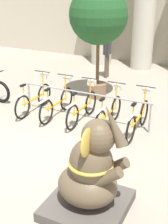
# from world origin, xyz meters

# --- Properties ---
(ground_plane) EXTENTS (60.00, 60.00, 0.00)m
(ground_plane) POSITION_xyz_m (0.00, 0.00, 0.00)
(ground_plane) COLOR gray
(column_left) EXTENTS (1.09, 1.09, 5.16)m
(column_left) POSITION_xyz_m (-1.79, 7.60, 2.62)
(column_left) COLOR #BCB7A8
(column_left) RESTS_ON ground_plane
(column_middle) EXTENTS (1.09, 1.09, 5.16)m
(column_middle) POSITION_xyz_m (0.00, 7.60, 2.62)
(column_middle) COLOR #BCB7A8
(column_middle) RESTS_ON ground_plane
(bike_rack) EXTENTS (3.59, 0.05, 0.77)m
(bike_rack) POSITION_xyz_m (0.13, 1.95, 0.60)
(bike_rack) COLOR gray
(bike_rack) RESTS_ON ground_plane
(bicycle_0) EXTENTS (0.48, 1.72, 1.05)m
(bicycle_0) POSITION_xyz_m (-1.36, 1.85, 0.40)
(bicycle_0) COLOR black
(bicycle_0) RESTS_ON ground_plane
(bicycle_1) EXTENTS (0.48, 1.72, 1.05)m
(bicycle_1) POSITION_xyz_m (-0.61, 1.84, 0.40)
(bicycle_1) COLOR black
(bicycle_1) RESTS_ON ground_plane
(bicycle_2) EXTENTS (0.48, 1.72, 1.05)m
(bicycle_2) POSITION_xyz_m (0.13, 1.85, 0.40)
(bicycle_2) COLOR black
(bicycle_2) RESTS_ON ground_plane
(bicycle_3) EXTENTS (0.48, 1.72, 1.05)m
(bicycle_3) POSITION_xyz_m (0.88, 1.82, 0.40)
(bicycle_3) COLOR black
(bicycle_3) RESTS_ON ground_plane
(bicycle_4) EXTENTS (0.48, 1.72, 1.05)m
(bicycle_4) POSITION_xyz_m (1.63, 1.84, 0.40)
(bicycle_4) COLOR black
(bicycle_4) RESTS_ON ground_plane
(elephant_statue) EXTENTS (1.24, 1.24, 1.92)m
(elephant_statue) POSITION_xyz_m (1.76, -1.18, 0.65)
(elephant_statue) COLOR #4C4742
(elephant_statue) RESTS_ON ground_plane
(person_pedestrian) EXTENTS (0.24, 0.47, 1.80)m
(person_pedestrian) POSITION_xyz_m (-0.78, 5.75, 1.09)
(person_pedestrian) COLOR brown
(person_pedestrian) RESTS_ON ground_plane
(potted_tree) EXTENTS (1.70, 1.70, 3.34)m
(potted_tree) POSITION_xyz_m (-0.26, 3.67, 2.42)
(potted_tree) COLOR brown
(potted_tree) RESTS_ON ground_plane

